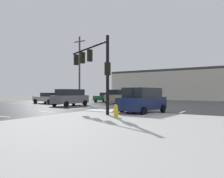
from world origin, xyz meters
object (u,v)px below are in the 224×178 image
Objects in this scene: traffic_signal_mast at (94,63)px; sedan_silver at (48,98)px; fire_hydrant at (116,111)px; suv_navy at (143,100)px; utility_pole_far at (79,68)px; sedan_green at (106,97)px; suv_grey at (70,97)px; suv_tan at (118,96)px.

traffic_signal_mast is 16.82m from sedan_silver.
fire_hydrant is 0.16× the size of suv_navy.
utility_pole_far is at bearing 136.26° from fire_hydrant.
traffic_signal_mast is 20.33m from sedan_green.
utility_pole_far is (1.50, 5.24, 4.77)m from sedan_silver.
utility_pole_far reaches higher than suv_navy.
traffic_signal_mast is at bearing 152.53° from sedan_silver.
suv_grey is (-11.16, 7.90, 0.55)m from fire_hydrant.
sedan_green is at bearing -34.46° from traffic_signal_mast.
sedan_silver is 0.95× the size of suv_tan.
sedan_green is 0.96× the size of suv_tan.
suv_grey is (-8.15, 6.21, -2.92)m from traffic_signal_mast.
fire_hydrant is 18.08m from suv_tan.
suv_navy is 1.02× the size of suv_grey.
traffic_signal_mast is 1.20× the size of sedan_green.
suv_navy is at bearing 88.65° from fire_hydrant.
suv_tan is at bearing 57.28° from sedan_green.
sedan_green is (4.18, 9.10, 0.00)m from sedan_silver.
traffic_signal_mast reaches higher than sedan_green.
suv_navy is 1.03× the size of suv_tan.
sedan_silver is 10.29m from suv_tan.
fire_hydrant is at bearing -151.14° from suv_tan.
sedan_green is 6.69m from utility_pole_far.
traffic_signal_mast is 1.12× the size of suv_navy.
suv_navy is (13.25, -14.95, 0.24)m from sedan_green.
traffic_signal_mast is 1.14× the size of suv_grey.
suv_grey is at bearing -12.15° from traffic_signal_mast.
fire_hydrant is 13.68m from suv_grey.
sedan_green is 0.93× the size of suv_navy.
suv_grey is at bearing -57.19° from utility_pole_far.
suv_grey is 0.45× the size of utility_pole_far.
suv_tan is (-5.87, 14.07, -2.92)m from traffic_signal_mast.
suv_tan reaches higher than sedan_silver.
sedan_green is at bearing 55.31° from utility_pole_far.
traffic_signal_mast is 15.52m from suv_tan.
sedan_green is (-13.16, 19.01, 0.32)m from fire_hydrant.
traffic_signal_mast is at bearing -125.89° from suv_grey.
suv_navy is at bearing -143.03° from suv_tan.
fire_hydrant is 0.16× the size of suv_grey.
suv_navy is at bearing -107.39° from suv_grey.
fire_hydrant is 0.17× the size of sedan_green.
sedan_silver reaches higher than fire_hydrant.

